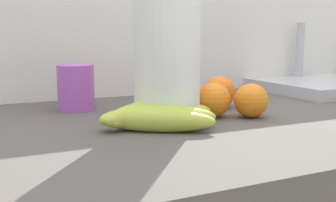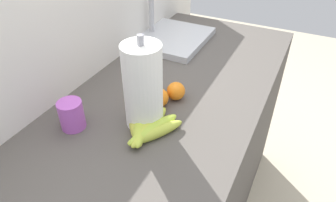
{
  "view_description": "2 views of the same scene",
  "coord_description": "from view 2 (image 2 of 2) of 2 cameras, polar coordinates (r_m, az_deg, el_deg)",
  "views": [
    {
      "loc": [
        -0.54,
        -0.67,
        1.04
      ],
      "look_at": [
        -0.22,
        -0.01,
        0.92
      ],
      "focal_mm": 44.03,
      "sensor_mm": 36.0,
      "label": 1
    },
    {
      "loc": [
        -0.88,
        -0.41,
        1.53
      ],
      "look_at": [
        -0.15,
        -0.05,
        0.94
      ],
      "focal_mm": 32.8,
      "sensor_mm": 36.0,
      "label": 2
    }
  ],
  "objects": [
    {
      "name": "counter",
      "position": [
        1.45,
        0.94,
        -12.22
      ],
      "size": [
        1.47,
        0.66,
        0.88
      ],
      "primitive_type": "cube",
      "color": "#514C47",
      "rests_on": "ground"
    },
    {
      "name": "wall_back",
      "position": [
        1.46,
        -11.84,
        -1.72
      ],
      "size": [
        1.87,
        0.06,
        1.3
      ],
      "primitive_type": "cube",
      "color": "silver",
      "rests_on": "ground"
    },
    {
      "name": "banana_bunch",
      "position": [
        0.95,
        -3.91,
        -5.03
      ],
      "size": [
        0.21,
        0.2,
        0.04
      ],
      "color": "#B4C23F",
      "rests_on": "counter"
    },
    {
      "name": "orange_back_right",
      "position": [
        1.13,
        -3.77,
        3.48
      ],
      "size": [
        0.07,
        0.07,
        0.07
      ],
      "primitive_type": "sphere",
      "color": "orange",
      "rests_on": "counter"
    },
    {
      "name": "orange_back_left",
      "position": [
        1.09,
        1.49,
        1.87
      ],
      "size": [
        0.07,
        0.07,
        0.07
      ],
      "primitive_type": "sphere",
      "color": "orange",
      "rests_on": "counter"
    },
    {
      "name": "orange_right",
      "position": [
        1.06,
        -1.91,
        0.68
      ],
      "size": [
        0.07,
        0.07,
        0.07
      ],
      "primitive_type": "sphere",
      "color": "orange",
      "rests_on": "counter"
    },
    {
      "name": "paper_towel_roll",
      "position": [
        0.92,
        -4.66,
        2.69
      ],
      "size": [
        0.12,
        0.12,
        0.3
      ],
      "color": "white",
      "rests_on": "counter"
    },
    {
      "name": "sink_basin",
      "position": [
        1.52,
        0.66,
        11.71
      ],
      "size": [
        0.36,
        0.32,
        0.19
      ],
      "color": "#B7BABF",
      "rests_on": "counter"
    },
    {
      "name": "mug",
      "position": [
        1.0,
        -17.49,
        -2.47
      ],
      "size": [
        0.08,
        0.08,
        0.1
      ],
      "primitive_type": "cylinder",
      "color": "#B256BF",
      "rests_on": "counter"
    }
  ]
}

